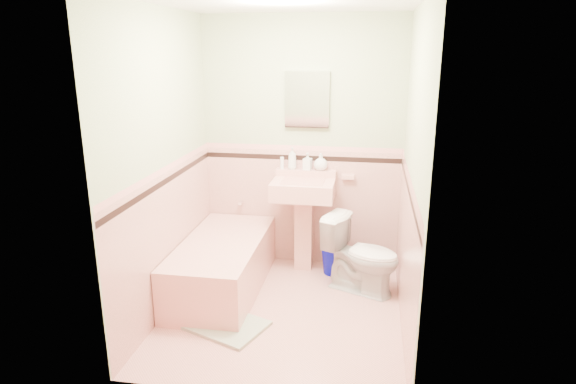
% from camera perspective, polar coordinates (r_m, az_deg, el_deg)
% --- Properties ---
extents(floor, '(2.20, 2.20, 0.00)m').
position_cam_1_polar(floor, '(4.37, -0.56, -13.62)').
color(floor, '#E29E93').
rests_on(floor, ground).
extents(ceiling, '(2.20, 2.20, 0.00)m').
position_cam_1_polar(ceiling, '(3.81, -0.67, 21.13)').
color(ceiling, white).
rests_on(ceiling, ground).
extents(wall_back, '(2.50, 0.00, 2.50)m').
position_cam_1_polar(wall_back, '(4.96, 1.63, 5.47)').
color(wall_back, beige).
rests_on(wall_back, ground).
extents(wall_front, '(2.50, 0.00, 2.50)m').
position_cam_1_polar(wall_front, '(2.87, -4.48, -2.61)').
color(wall_front, beige).
rests_on(wall_front, ground).
extents(wall_left, '(0.00, 2.50, 2.50)m').
position_cam_1_polar(wall_left, '(4.19, -14.21, 2.98)').
color(wall_left, beige).
rests_on(wall_left, ground).
extents(wall_right, '(0.00, 2.50, 2.50)m').
position_cam_1_polar(wall_right, '(3.86, 14.18, 1.86)').
color(wall_right, beige).
rests_on(wall_right, ground).
extents(wainscot_back, '(2.00, 0.00, 2.00)m').
position_cam_1_polar(wainscot_back, '(5.11, 1.56, -1.73)').
color(wainscot_back, '#E4A399').
rests_on(wainscot_back, ground).
extents(wainscot_front, '(2.00, 0.00, 2.00)m').
position_cam_1_polar(wainscot_front, '(3.15, -4.16, -13.81)').
color(wainscot_front, '#E4A399').
rests_on(wainscot_front, ground).
extents(wainscot_left, '(0.00, 2.20, 2.20)m').
position_cam_1_polar(wainscot_left, '(4.38, -13.48, -5.34)').
color(wainscot_left, '#E4A399').
rests_on(wainscot_left, ground).
extents(wainscot_right, '(0.00, 2.20, 2.20)m').
position_cam_1_polar(wainscot_right, '(4.06, 13.38, -7.05)').
color(wainscot_right, '#E4A399').
rests_on(wainscot_right, ground).
extents(accent_back, '(2.00, 0.00, 2.00)m').
position_cam_1_polar(accent_back, '(4.97, 1.59, 3.96)').
color(accent_back, black).
rests_on(accent_back, ground).
extents(accent_front, '(2.00, 0.00, 2.00)m').
position_cam_1_polar(accent_front, '(2.93, -4.34, -4.91)').
color(accent_front, black).
rests_on(accent_front, ground).
extents(accent_left, '(0.00, 2.20, 2.20)m').
position_cam_1_polar(accent_left, '(4.21, -13.87, 1.25)').
color(accent_left, black).
rests_on(accent_left, ground).
extents(accent_right, '(0.00, 2.20, 2.20)m').
position_cam_1_polar(accent_right, '(3.89, 13.79, 0.02)').
color(accent_right, black).
rests_on(accent_right, ground).
extents(cap_back, '(2.00, 0.00, 2.00)m').
position_cam_1_polar(cap_back, '(4.95, 1.60, 5.09)').
color(cap_back, pink).
rests_on(cap_back, ground).
extents(cap_front, '(2.00, 0.00, 2.00)m').
position_cam_1_polar(cap_front, '(2.89, -4.38, -3.06)').
color(cap_front, pink).
rests_on(cap_front, ground).
extents(cap_left, '(0.00, 2.20, 2.20)m').
position_cam_1_polar(cap_left, '(4.19, -13.96, 2.57)').
color(cap_left, pink).
rests_on(cap_left, ground).
extents(cap_right, '(0.00, 2.20, 2.20)m').
position_cam_1_polar(cap_right, '(3.86, 13.88, 1.44)').
color(cap_right, pink).
rests_on(cap_right, ground).
extents(bathtub, '(0.70, 1.50, 0.45)m').
position_cam_1_polar(bathtub, '(4.69, -7.54, -8.50)').
color(bathtub, '#DC978C').
rests_on(bathtub, floor).
extents(tub_faucet, '(0.04, 0.12, 0.04)m').
position_cam_1_polar(tub_faucet, '(5.19, -5.40, -1.18)').
color(tub_faucet, silver).
rests_on(tub_faucet, wall_back).
extents(sink, '(0.60, 0.49, 0.95)m').
position_cam_1_polar(sink, '(4.94, 1.75, -3.96)').
color(sink, '#DC978C').
rests_on(sink, floor).
extents(sink_faucet, '(0.02, 0.02, 0.10)m').
position_cam_1_polar(sink_faucet, '(4.93, 2.02, 1.81)').
color(sink_faucet, silver).
rests_on(sink_faucet, sink).
extents(medicine_cabinet, '(0.43, 0.04, 0.54)m').
position_cam_1_polar(medicine_cabinet, '(4.87, 2.22, 10.60)').
color(medicine_cabinet, white).
rests_on(medicine_cabinet, wall_back).
extents(soap_dish, '(0.13, 0.07, 0.04)m').
position_cam_1_polar(soap_dish, '(4.95, 6.94, 1.77)').
color(soap_dish, '#DC978C').
rests_on(soap_dish, wall_back).
extents(soap_bottle_left, '(0.11, 0.11, 0.22)m').
position_cam_1_polar(soap_bottle_left, '(4.95, 0.50, 3.90)').
color(soap_bottle_left, '#B2B2B2').
rests_on(soap_bottle_left, sink).
extents(soap_bottle_mid, '(0.09, 0.09, 0.17)m').
position_cam_1_polar(soap_bottle_mid, '(4.93, 2.26, 3.55)').
color(soap_bottle_mid, '#B2B2B2').
rests_on(soap_bottle_mid, sink).
extents(soap_bottle_right, '(0.16, 0.16, 0.17)m').
position_cam_1_polar(soap_bottle_right, '(4.91, 3.80, 3.49)').
color(soap_bottle_right, '#B2B2B2').
rests_on(soap_bottle_right, sink).
extents(tube, '(0.04, 0.04, 0.12)m').
position_cam_1_polar(tube, '(4.97, -0.69, 3.38)').
color(tube, white).
rests_on(tube, sink).
extents(toilet, '(0.79, 0.63, 0.71)m').
position_cam_1_polar(toilet, '(4.62, 8.53, -7.19)').
color(toilet, white).
rests_on(toilet, floor).
extents(bucket, '(0.27, 0.27, 0.25)m').
position_cam_1_polar(bucket, '(5.02, 5.32, -7.95)').
color(bucket, '#020595').
rests_on(bucket, floor).
extents(bath_mat, '(0.80, 0.67, 0.03)m').
position_cam_1_polar(bath_mat, '(4.21, -7.55, -14.85)').
color(bath_mat, gray).
rests_on(bath_mat, floor).
extents(shoe, '(0.17, 0.09, 0.07)m').
position_cam_1_polar(shoe, '(4.26, -8.64, -13.72)').
color(shoe, '#BF1E59').
rests_on(shoe, bath_mat).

